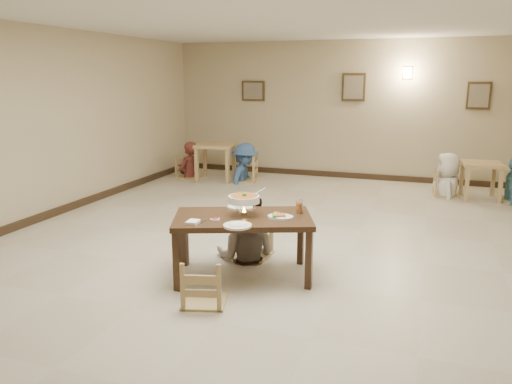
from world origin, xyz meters
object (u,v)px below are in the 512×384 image
at_px(main_diner, 246,195).
at_px(bg_table_right, 482,170).
at_px(chair_near, 204,260).
at_px(bg_diner_b, 245,143).
at_px(bg_chair_lr, 245,157).
at_px(main_table, 243,223).
at_px(drink_glass, 299,207).
at_px(bg_chair_rl, 448,171).
at_px(chair_far, 252,220).
at_px(curry_warmer, 244,199).
at_px(bg_chair_ll, 189,156).
at_px(bg_table_left, 216,150).
at_px(bg_diner_a, 188,142).
at_px(bg_diner_c, 450,153).

relative_size(main_diner, bg_table_right, 2.16).
bearing_deg(main_diner, chair_near, 85.01).
height_order(bg_table_right, bg_diner_b, bg_diner_b).
xyz_separation_m(main_diner, bg_chair_lr, (-1.67, 4.40, -0.28)).
distance_m(main_table, bg_diner_b, 5.30).
bearing_deg(drink_glass, bg_chair_rl, 69.73).
relative_size(chair_far, bg_table_right, 1.27).
xyz_separation_m(main_diner, curry_warmer, (0.17, -0.52, 0.08)).
bearing_deg(bg_table_right, bg_chair_ll, -179.91).
bearing_deg(main_diner, bg_table_left, -68.92).
height_order(bg_chair_rl, bg_diner_b, bg_diner_b).
bearing_deg(main_diner, curry_warmer, 101.17).
xyz_separation_m(curry_warmer, drink_glass, (0.56, 0.29, -0.11)).
bearing_deg(bg_table_left, curry_warmer, -62.82).
height_order(curry_warmer, bg_table_left, curry_warmer).
height_order(main_table, bg_chair_ll, bg_chair_ll).
height_order(bg_table_right, bg_chair_ll, bg_chair_ll).
xyz_separation_m(curry_warmer, bg_chair_ll, (-3.15, 4.87, -0.39)).
bearing_deg(drink_glass, main_table, -148.83).
relative_size(bg_table_right, bg_diner_a, 0.46).
distance_m(main_table, bg_chair_rl, 5.46).
relative_size(drink_glass, bg_chair_ll, 0.15).
bearing_deg(bg_chair_lr, bg_chair_rl, 80.28).
height_order(bg_table_right, bg_chair_lr, bg_chair_lr).
bearing_deg(bg_diner_c, chair_far, -37.58).
distance_m(drink_glass, bg_diner_c, 4.93).
distance_m(main_table, bg_chair_lr, 5.29).
relative_size(main_table, bg_chair_ll, 1.70).
height_order(chair_far, bg_diner_c, bg_diner_c).
bearing_deg(bg_chair_lr, bg_table_right, 79.81).
height_order(curry_warmer, bg_chair_lr, bg_chair_lr).
distance_m(bg_table_left, bg_chair_lr, 0.67).
xyz_separation_m(chair_near, bg_chair_lr, (-1.71, 5.73, 0.08)).
xyz_separation_m(chair_far, bg_diner_a, (-3.03, 4.27, 0.34)).
bearing_deg(drink_glass, curry_warmer, -152.74).
relative_size(chair_near, bg_chair_rl, 0.95).
distance_m(chair_far, chair_near, 1.42).
xyz_separation_m(drink_glass, bg_diner_c, (1.71, 4.63, 0.05)).
distance_m(bg_table_left, bg_table_right, 5.34).
bearing_deg(bg_diner_b, chair_far, -158.44).
distance_m(chair_far, drink_glass, 0.81).
distance_m(bg_chair_lr, bg_diner_b, 0.30).
distance_m(curry_warmer, bg_chair_lr, 5.26).
bearing_deg(bg_diner_a, bg_diner_c, 106.13).
distance_m(chair_far, bg_diner_b, 4.65).
bearing_deg(bg_chair_rl, bg_chair_lr, 83.49).
bearing_deg(bg_chair_lr, bg_diner_b, 125.24).
xyz_separation_m(bg_chair_lr, bg_diner_a, (-1.32, -0.04, 0.28)).
bearing_deg(curry_warmer, bg_chair_lr, 110.49).
bearing_deg(bg_diner_b, bg_table_right, -90.54).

